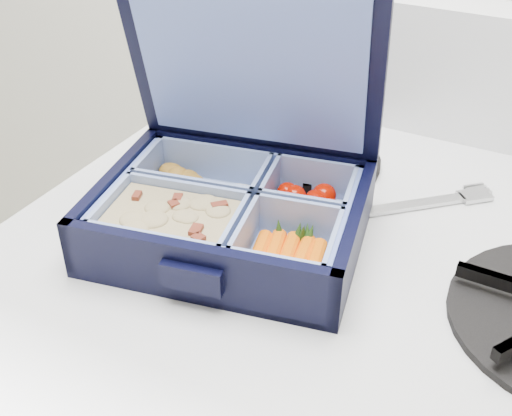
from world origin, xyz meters
The scene contains 3 objects.
bento_box centered at (-0.70, 1.64, 0.96)m, with size 0.22×0.18×0.05m, color black, non-canonical shape.
burner_grate_rear centered at (-0.71, 1.80, 0.94)m, with size 0.19×0.19×0.02m, color black.
fork centered at (-0.58, 1.76, 0.93)m, with size 0.02×0.18×0.01m, color #B3B3B3, non-canonical shape.
Camera 1 is at (-0.46, 1.25, 1.27)m, focal length 45.00 mm.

